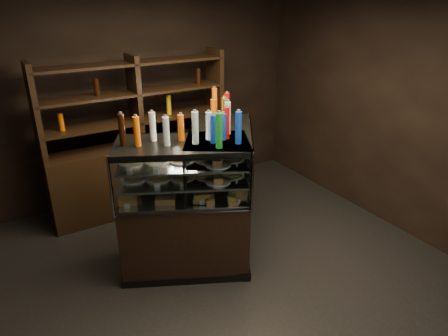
{
  "coord_description": "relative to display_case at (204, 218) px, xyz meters",
  "views": [
    {
      "loc": [
        -1.47,
        -2.65,
        2.62
      ],
      "look_at": [
        0.36,
        0.52,
        1.04
      ],
      "focal_mm": 32.0,
      "sensor_mm": 36.0,
      "label": 1
    }
  ],
  "objects": [
    {
      "name": "back_shelving",
      "position": [
        -0.18,
        1.42,
        0.14
      ],
      "size": [
        2.33,
        0.48,
        2.0
      ],
      "rotation": [
        0.0,
        0.0,
        0.03
      ],
      "color": "black",
      "rests_on": "ground"
    },
    {
      "name": "ground",
      "position": [
        -0.18,
        -0.63,
        -0.47
      ],
      "size": [
        5.0,
        5.0,
        0.0
      ],
      "primitive_type": "plane",
      "color": "black",
      "rests_on": "ground"
    },
    {
      "name": "potted_conifer",
      "position": [
        0.29,
        0.18,
        -0.05
      ],
      "size": [
        0.34,
        0.34,
        0.72
      ],
      "rotation": [
        0.0,
        0.0,
        0.33
      ],
      "color": "black",
      "rests_on": "ground"
    },
    {
      "name": "display_case",
      "position": [
        0.0,
        0.0,
        0.0
      ],
      "size": [
        1.81,
        1.42,
        1.39
      ],
      "rotation": [
        0.0,
        0.0,
        0.29
      ],
      "color": "black",
      "rests_on": "ground"
    },
    {
      "name": "bottles_top",
      "position": [
        -0.0,
        0.0,
        1.06
      ],
      "size": [
        1.3,
        0.94,
        0.3
      ],
      "color": "#0F38B2",
      "rests_on": "display_case"
    },
    {
      "name": "room_shell",
      "position": [
        -0.18,
        -0.63,
        1.47
      ],
      "size": [
        5.02,
        5.02,
        3.01
      ],
      "color": "black",
      "rests_on": "ground"
    },
    {
      "name": "food_display",
      "position": [
        0.0,
        -0.0,
        0.61
      ],
      "size": [
        1.46,
        1.08,
        0.43
      ],
      "color": "gold",
      "rests_on": "display_case"
    }
  ]
}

